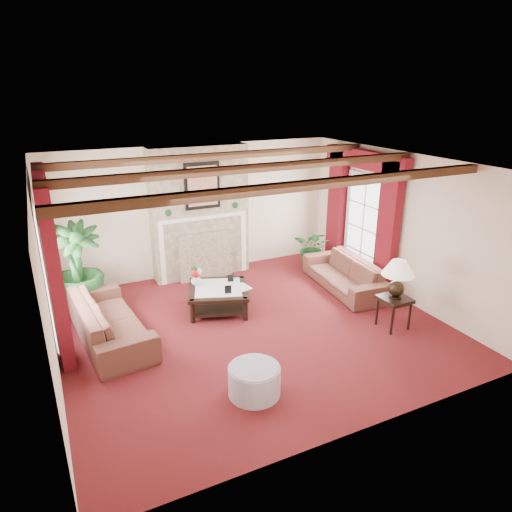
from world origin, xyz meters
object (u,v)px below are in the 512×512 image
sofa_right (345,269)px  potted_palm (80,286)px  coffee_table (218,299)px  side_table (393,312)px  ottoman (254,381)px  sofa_left (108,313)px

sofa_right → potted_palm: potted_palm is taller
sofa_right → coffee_table: 2.59m
side_table → ottoman: size_ratio=0.80×
sofa_left → potted_palm: bearing=7.3°
sofa_right → coffee_table: sofa_right is taller
sofa_right → side_table: sofa_right is taller
ottoman → potted_palm: bearing=116.3°
sofa_right → side_table: bearing=-1.8°
sofa_right → side_table: size_ratio=3.91×
sofa_left → sofa_right: size_ratio=1.10×
ottoman → side_table: bearing=12.1°
sofa_left → ottoman: bearing=-153.0°
side_table → ottoman: bearing=-167.9°
potted_palm → side_table: bearing=-32.6°
sofa_left → side_table: (4.29, -1.65, -0.17)m
side_table → coffee_table: bearing=142.1°
coffee_table → ottoman: coffee_table is taller
sofa_left → sofa_right: (4.49, -0.01, -0.04)m
ottoman → coffee_table: bearing=79.5°
potted_palm → sofa_left: bearing=-76.9°
coffee_table → sofa_right: bearing=15.3°
coffee_table → side_table: 3.01m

